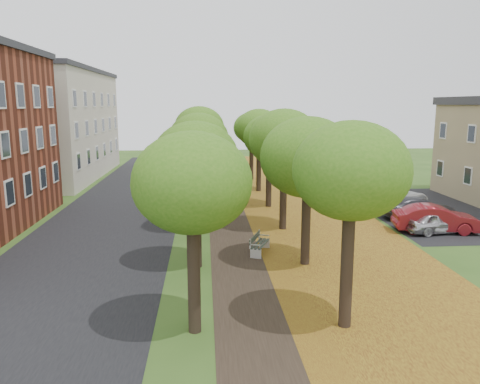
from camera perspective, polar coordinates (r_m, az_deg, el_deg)
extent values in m
plane|color=#2D4C19|center=(15.52, 2.98, -16.30)|extent=(120.00, 120.00, 0.00)
cube|color=black|center=(30.10, -15.14, -3.24)|extent=(8.00, 70.00, 0.01)
cube|color=black|center=(29.62, -0.72, -3.09)|extent=(3.20, 70.00, 0.01)
cube|color=olive|center=(30.34, 8.76, -2.88)|extent=(7.50, 70.00, 0.01)
cube|color=black|center=(34.17, 22.40, -2.05)|extent=(9.00, 16.00, 0.01)
cylinder|color=black|center=(14.69, -5.64, -10.29)|extent=(0.40, 0.40, 3.59)
ellipsoid|color=#346916|center=(13.90, -5.86, 1.42)|extent=(3.78, 3.78, 3.21)
cylinder|color=black|center=(20.41, -5.29, -4.28)|extent=(0.40, 0.40, 3.59)
ellipsoid|color=#346916|center=(19.85, -5.44, 4.18)|extent=(3.78, 3.78, 3.21)
cylinder|color=black|center=(26.25, -5.10, -0.91)|extent=(0.40, 0.40, 3.59)
ellipsoid|color=#346916|center=(25.82, -5.21, 5.67)|extent=(3.78, 3.78, 3.21)
cylinder|color=black|center=(32.15, -4.98, 1.22)|extent=(0.40, 0.40, 3.59)
ellipsoid|color=#346916|center=(31.80, -5.07, 6.60)|extent=(3.78, 3.78, 3.21)
cylinder|color=black|center=(38.08, -4.90, 2.69)|extent=(0.40, 0.40, 3.59)
ellipsoid|color=#346916|center=(37.79, -4.98, 7.23)|extent=(3.78, 3.78, 3.21)
cylinder|color=black|center=(44.03, -4.84, 3.76)|extent=(0.40, 0.40, 3.59)
ellipsoid|color=#346916|center=(43.78, -4.90, 7.69)|extent=(3.78, 3.78, 3.21)
cylinder|color=black|center=(15.34, 12.87, -9.60)|extent=(0.40, 0.40, 3.59)
ellipsoid|color=#346916|center=(14.58, 13.35, 1.62)|extent=(3.78, 3.78, 3.21)
cylinder|color=black|center=(20.88, 8.03, -3.99)|extent=(0.40, 0.40, 3.59)
ellipsoid|color=#346916|center=(20.33, 8.25, 4.27)|extent=(3.78, 3.78, 3.21)
cylinder|color=black|center=(26.62, 5.28, -0.76)|extent=(0.40, 0.40, 3.59)
ellipsoid|color=#346916|center=(26.19, 5.40, 5.74)|extent=(3.78, 3.78, 3.21)
cylinder|color=black|center=(32.45, 3.52, 1.33)|extent=(0.40, 0.40, 3.59)
ellipsoid|color=#346916|center=(32.10, 3.58, 6.66)|extent=(3.78, 3.78, 3.21)
cylinder|color=black|center=(38.34, 2.30, 2.77)|extent=(0.40, 0.40, 3.59)
ellipsoid|color=#346916|center=(38.04, 2.33, 7.28)|extent=(3.78, 3.78, 3.21)
cylinder|color=black|center=(44.25, 1.40, 3.83)|extent=(0.40, 0.40, 3.59)
ellipsoid|color=#346916|center=(44.00, 1.42, 7.74)|extent=(3.78, 3.78, 3.21)
cube|color=beige|center=(49.16, -22.55, 7.46)|extent=(10.00, 20.00, 10.00)
cube|color=#2D2D33|center=(49.22, -22.99, 13.51)|extent=(10.30, 20.30, 0.40)
cube|color=#2D382E|center=(22.52, 2.49, -6.31)|extent=(1.12, 1.92, 0.04)
cube|color=#2D382E|center=(22.51, 1.82, -5.57)|extent=(0.71, 1.76, 0.27)
cube|color=silver|center=(21.81, 1.93, -7.52)|extent=(0.51, 0.24, 0.47)
cube|color=silver|center=(23.38, 3.00, -6.27)|extent=(0.51, 0.24, 0.47)
cube|color=silver|center=(21.68, 1.93, -6.47)|extent=(0.46, 0.23, 0.04)
cube|color=silver|center=(23.26, 3.01, -5.28)|extent=(0.46, 0.23, 0.04)
imported|color=silver|center=(28.12, 22.94, -3.37)|extent=(3.89, 1.99, 1.27)
imported|color=maroon|center=(28.28, 22.76, -3.03)|extent=(4.79, 2.37, 1.51)
imported|color=#303035|center=(31.22, 21.04, -1.84)|extent=(4.69, 2.04, 1.34)
imported|color=silver|center=(33.87, 17.96, -0.54)|extent=(6.10, 4.63, 1.54)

